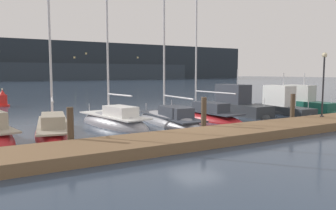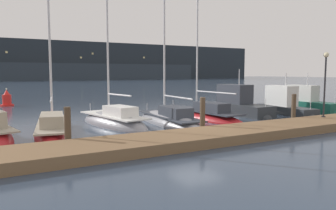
% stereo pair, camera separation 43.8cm
% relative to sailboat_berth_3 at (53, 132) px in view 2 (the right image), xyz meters
% --- Properties ---
extents(ground_plane, '(400.00, 400.00, 0.00)m').
position_rel_sailboat_berth_3_xyz_m(ground_plane, '(6.94, -3.03, -0.12)').
color(ground_plane, '#2D3D51').
extents(dock, '(34.24, 2.80, 0.45)m').
position_rel_sailboat_berth_3_xyz_m(dock, '(6.94, -5.32, 0.11)').
color(dock, brown).
rests_on(dock, ground).
extents(mooring_pile_1, '(0.28, 0.28, 1.78)m').
position_rel_sailboat_berth_3_xyz_m(mooring_pile_1, '(0.02, -3.67, 0.77)').
color(mooring_pile_1, '#4C3D2D').
rests_on(mooring_pile_1, ground).
extents(mooring_pile_2, '(0.28, 0.28, 1.93)m').
position_rel_sailboat_berth_3_xyz_m(mooring_pile_2, '(6.94, -3.67, 0.85)').
color(mooring_pile_2, '#4C3D2D').
rests_on(mooring_pile_2, ground).
extents(mooring_pile_3, '(0.28, 0.28, 1.88)m').
position_rel_sailboat_berth_3_xyz_m(mooring_pile_3, '(13.87, -3.67, 0.82)').
color(mooring_pile_3, '#4C3D2D').
rests_on(mooring_pile_3, ground).
extents(sailboat_berth_3, '(3.09, 7.93, 10.96)m').
position_rel_sailboat_berth_3_xyz_m(sailboat_berth_3, '(0.00, 0.00, 0.00)').
color(sailboat_berth_3, red).
rests_on(sailboat_berth_3, ground).
extents(sailboat_berth_4, '(3.20, 6.98, 9.01)m').
position_rel_sailboat_berth_3_xyz_m(sailboat_berth_4, '(3.77, 1.17, -0.02)').
color(sailboat_berth_4, gray).
rests_on(sailboat_berth_4, ground).
extents(sailboat_berth_5, '(2.32, 7.74, 9.64)m').
position_rel_sailboat_berth_3_xyz_m(sailboat_berth_5, '(7.00, 0.05, -0.02)').
color(sailboat_berth_5, gray).
rests_on(sailboat_berth_5, ground).
extents(sailboat_berth_6, '(2.50, 8.13, 12.24)m').
position_rel_sailboat_berth_3_xyz_m(sailboat_berth_6, '(10.26, 1.01, 0.03)').
color(sailboat_berth_6, red).
rests_on(sailboat_berth_6, ground).
extents(motorboat_berth_7, '(2.23, 6.17, 4.16)m').
position_rel_sailboat_berth_3_xyz_m(motorboat_berth_7, '(13.96, 1.54, 0.27)').
color(motorboat_berth_7, '#2D3338').
rests_on(motorboat_berth_7, ground).
extents(motorboat_berth_8, '(2.39, 6.05, 3.80)m').
position_rel_sailboat_berth_3_xyz_m(motorboat_berth_8, '(17.53, 0.24, 0.25)').
color(motorboat_berth_8, '#2D3338').
rests_on(motorboat_berth_8, ground).
extents(motorboat_berth_9, '(1.79, 5.74, 3.83)m').
position_rel_sailboat_berth_3_xyz_m(motorboat_berth_9, '(20.58, 0.63, 0.26)').
color(motorboat_berth_9, '#195647').
rests_on(motorboat_berth_9, ground).
extents(channel_buoy, '(1.21, 1.21, 1.73)m').
position_rel_sailboat_berth_3_xyz_m(channel_buoy, '(-1.30, 17.22, 0.50)').
color(channel_buoy, red).
rests_on(channel_buoy, ground).
extents(dock_lamppost, '(0.32, 0.32, 4.01)m').
position_rel_sailboat_berth_3_xyz_m(dock_lamppost, '(15.42, -4.66, 3.02)').
color(dock_lamppost, '#2D2D33').
rests_on(dock_lamppost, dock).
extents(hillside_backdrop, '(240.00, 23.00, 16.83)m').
position_rel_sailboat_berth_3_xyz_m(hillside_backdrop, '(7.90, 133.12, 7.63)').
color(hillside_backdrop, '#232B33').
rests_on(hillside_backdrop, ground).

